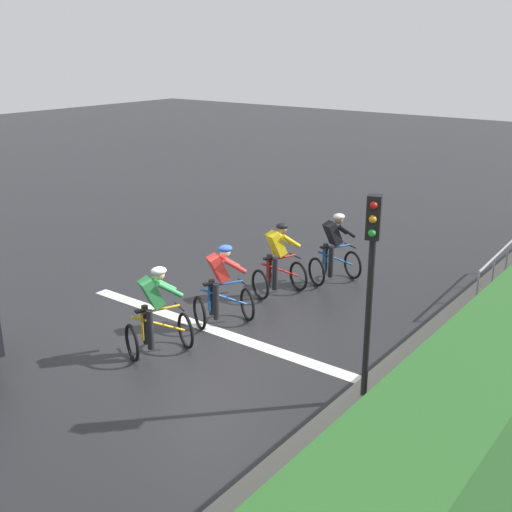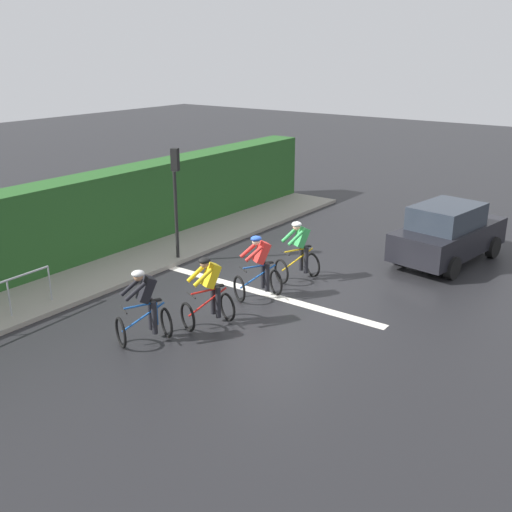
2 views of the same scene
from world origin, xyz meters
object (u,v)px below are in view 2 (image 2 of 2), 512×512
(cyclist_lead, at_px, (144,308))
(car_black, at_px, (448,233))
(traffic_light_near_crossing, at_px, (176,187))
(cyclist_fourth, at_px, (299,252))
(cyclist_second, at_px, (209,293))
(cyclist_mid, at_px, (259,268))

(cyclist_lead, xyz_separation_m, car_black, (-3.39, -8.93, 0.08))
(car_black, xyz_separation_m, traffic_light_near_crossing, (6.47, 4.64, 1.35))
(cyclist_lead, distance_m, cyclist_fourth, 5.11)
(cyclist_lead, distance_m, car_black, 9.56)
(cyclist_second, relative_size, cyclist_fourth, 1.00)
(traffic_light_near_crossing, bearing_deg, cyclist_fourth, -168.26)
(cyclist_fourth, relative_size, traffic_light_near_crossing, 0.50)
(car_black, bearing_deg, cyclist_lead, 69.19)
(cyclist_mid, bearing_deg, car_black, -117.14)
(cyclist_mid, xyz_separation_m, cyclist_fourth, (-0.11, -1.67, 0.00))
(car_black, bearing_deg, cyclist_mid, 62.86)
(cyclist_lead, height_order, cyclist_fourth, same)
(traffic_light_near_crossing, bearing_deg, cyclist_second, 141.89)
(cyclist_fourth, xyz_separation_m, traffic_light_near_crossing, (3.73, 0.78, 1.43))
(cyclist_second, xyz_separation_m, cyclist_mid, (0.02, -1.97, 0.00))
(cyclist_mid, bearing_deg, cyclist_second, 90.64)
(cyclist_fourth, bearing_deg, cyclist_mid, 86.31)
(cyclist_second, distance_m, cyclist_mid, 1.97)
(car_black, bearing_deg, cyclist_second, 69.42)
(cyclist_lead, xyz_separation_m, cyclist_mid, (-0.56, -3.40, 0.00))
(cyclist_second, distance_m, cyclist_fourth, 3.64)
(cyclist_lead, relative_size, cyclist_fourth, 1.00)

